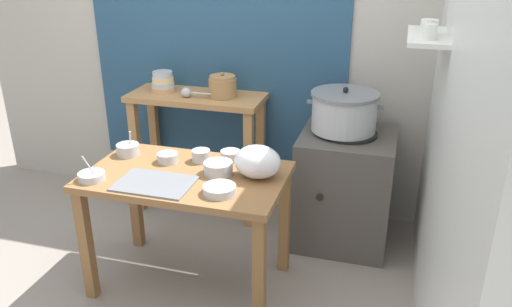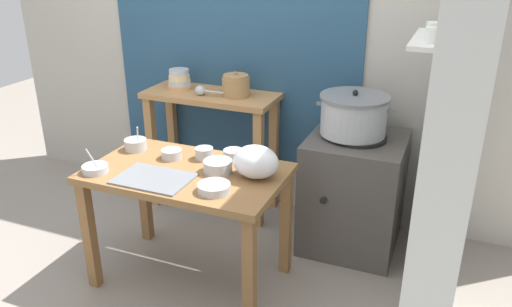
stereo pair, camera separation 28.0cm
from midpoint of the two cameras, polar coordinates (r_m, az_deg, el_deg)
The scene contains 19 objects.
ground_plane at distance 3.27m, azimuth -5.16°, elevation -12.98°, with size 9.00×9.00×0.00m, color gray.
wall_back at distance 3.68m, azimuth 3.30°, elevation 13.34°, with size 4.40×0.12×2.60m.
wall_right at distance 2.61m, azimuth 24.76°, elevation 7.26°, with size 0.30×3.20×2.60m.
prep_table at distance 2.90m, azimuth -4.95°, elevation -3.92°, with size 1.10×0.66×0.72m.
back_shelf_table at distance 3.71m, azimuth -2.84°, elevation 3.46°, with size 0.96×0.40×0.90m.
stove_block at distance 3.42m, azimuth 13.14°, elevation -4.29°, with size 0.60×0.61×0.78m.
steamer_pot at distance 3.25m, azimuth 13.33°, elevation 4.21°, with size 0.48×0.43×0.29m.
clay_pot at distance 3.54m, azimuth 0.01°, elevation 7.56°, with size 0.19×0.19×0.17m.
bowl_stack_enamel at distance 3.75m, azimuth -6.44°, elevation 8.15°, with size 0.17×0.17×0.15m.
ladle at distance 3.58m, azimuth -3.86°, elevation 7.00°, with size 0.30×0.07×0.07m.
serving_tray at distance 2.76m, azimuth -8.54°, elevation -2.86°, with size 0.40×0.28×0.01m, color slate.
plastic_bag at distance 2.72m, azimuth 2.91°, elevation -1.00°, with size 0.25×0.20×0.18m, color white.
prep_bowl_0 at distance 2.80m, azimuth -1.48°, elevation -1.48°, with size 0.16×0.16×0.07m.
prep_bowl_1 at distance 2.90m, azimuth -14.95°, elevation -1.68°, with size 0.14×0.14×0.15m.
prep_bowl_2 at distance 3.15m, azimuth -10.87°, elevation 0.99°, with size 0.13×0.13×0.16m.
prep_bowl_3 at distance 3.00m, azimuth -6.80°, elevation -0.07°, with size 0.12×0.12×0.06m.
prep_bowl_4 at distance 2.96m, azimuth 0.14°, elevation -0.13°, with size 0.12×0.12×0.06m.
prep_bowl_5 at distance 2.59m, azimuth -1.65°, elevation -3.89°, with size 0.17×0.17×0.04m.
prep_bowl_6 at distance 2.97m, azimuth -3.14°, elevation -0.00°, with size 0.11×0.11×0.07m.
Camera 2 is at (1.40, -2.29, 1.91)m, focal length 35.76 mm.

